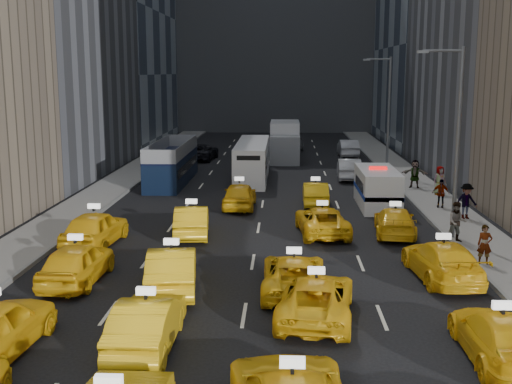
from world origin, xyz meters
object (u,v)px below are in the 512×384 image
nypd_van (377,189)px  double_decker (172,163)px  city_bus (252,161)px  pedestrian_0 (485,244)px  box_truck (285,142)px

nypd_van → double_decker: bearing=151.6°
city_bus → pedestrian_0: size_ratio=6.63×
pedestrian_0 → nypd_van: bearing=111.1°
pedestrian_0 → city_bus: bearing=124.4°
box_truck → pedestrian_0: box_truck is taller
pedestrian_0 → box_truck: bearing=112.7°
nypd_van → city_bus: 12.55m
box_truck → nypd_van: bearing=-74.4°
city_bus → double_decker: bearing=-158.8°
double_decker → box_truck: bearing=59.6°
nypd_van → double_decker: (-13.54, 7.83, 0.36)m
double_decker → pedestrian_0: double_decker is taller
nypd_van → pedestrian_0: (2.67, -11.83, -0.13)m
city_bus → pedestrian_0: bearing=-61.8°
city_bus → box_truck: bearing=79.0°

